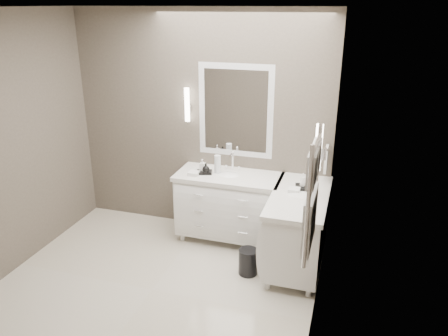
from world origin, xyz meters
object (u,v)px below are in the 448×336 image
(vanity_right, at_px, (298,225))
(towel_ladder, at_px, (311,200))
(vanity_back, at_px, (229,203))
(waste_bin, at_px, (248,262))

(vanity_right, distance_m, towel_ladder, 1.60)
(vanity_back, bearing_deg, towel_ladder, -55.90)
(vanity_back, height_order, towel_ladder, towel_ladder)
(towel_ladder, distance_m, waste_bin, 1.73)
(vanity_right, distance_m, waste_bin, 0.66)
(vanity_right, bearing_deg, towel_ladder, -80.16)
(vanity_right, relative_size, towel_ladder, 1.38)
(vanity_back, bearing_deg, waste_bin, -57.87)
(vanity_right, height_order, towel_ladder, towel_ladder)
(towel_ladder, bearing_deg, waste_bin, 125.39)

